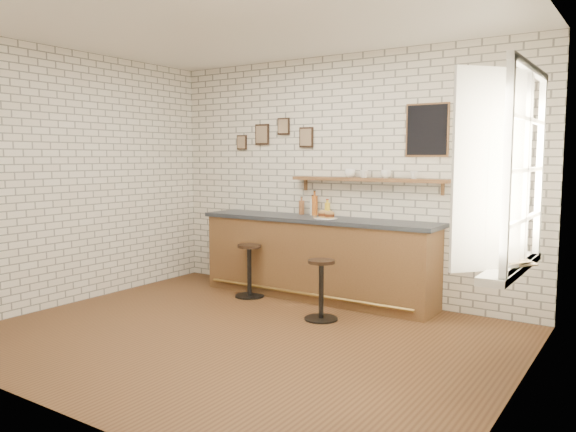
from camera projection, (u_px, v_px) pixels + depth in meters
name	position (u px, v px, depth m)	size (l,w,h in m)	color
ground	(243.00, 336.00, 5.49)	(5.00, 5.00, 0.00)	brown
bar_counter	(317.00, 258.00, 6.94)	(3.10, 0.65, 1.01)	brown
sandwich_plate	(326.00, 218.00, 6.75)	(0.28, 0.28, 0.01)	white
ciabatta_sandwich	(326.00, 214.00, 6.74)	(0.27, 0.19, 0.08)	#AF8347
potato_chips	(324.00, 217.00, 6.75)	(0.26, 0.18, 0.00)	gold
bitters_bottle_brown	(302.00, 207.00, 7.23)	(0.07, 0.07, 0.23)	brown
bitters_bottle_white	(313.00, 207.00, 7.13)	(0.07, 0.07, 0.26)	silver
bitters_bottle_amber	(315.00, 205.00, 7.12)	(0.08, 0.08, 0.32)	#A7531B
condiment_bottle_yellow	(327.00, 209.00, 7.02)	(0.07, 0.07, 0.21)	yellow
bar_stool_left	(249.00, 269.00, 7.02)	(0.39, 0.39, 0.66)	black
bar_stool_right	(321.00, 288.00, 6.02)	(0.36, 0.36, 0.65)	black
wall_shelf	(367.00, 180.00, 6.69)	(2.00, 0.18, 0.18)	brown
shelf_cup_a	(350.00, 173.00, 6.80)	(0.13, 0.13, 0.10)	white
shelf_cup_b	(364.00, 174.00, 6.70)	(0.10, 0.10, 0.09)	white
shelf_cup_c	(386.00, 174.00, 6.55)	(0.12, 0.12, 0.10)	white
shelf_cup_d	(414.00, 175.00, 6.36)	(0.09, 0.09, 0.09)	white
back_wall_decor	(357.00, 132.00, 6.79)	(2.96, 0.02, 0.56)	black
window_sill	(511.00, 267.00, 4.33)	(0.20, 1.35, 0.06)	white
casement_window	(510.00, 170.00, 4.27)	(0.40, 1.30, 1.56)	white
book_lower	(508.00, 263.00, 4.30)	(0.19, 0.25, 0.02)	tan
book_upper	(507.00, 260.00, 4.28)	(0.15, 0.21, 0.02)	tan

